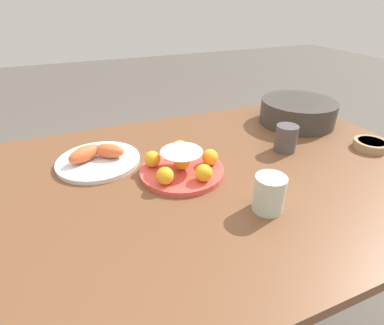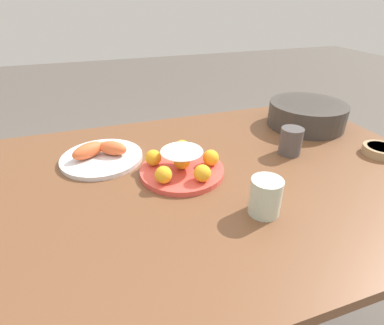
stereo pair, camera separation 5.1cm
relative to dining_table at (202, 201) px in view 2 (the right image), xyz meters
The scene contains 7 objects.
dining_table is the anchor object (origin of this frame).
cake_plate 0.13m from the dining_table, 147.12° to the left, with size 0.25×0.25×0.08m.
serving_bowl 0.59m from the dining_table, 22.93° to the left, with size 0.30×0.30×0.09m.
sauce_bowl 0.62m from the dining_table, ahead, with size 0.11×0.11×0.03m.
seafood_platter 0.35m from the dining_table, 144.47° to the left, with size 0.26×0.26×0.06m.
cup_near 0.26m from the dining_table, 68.03° to the right, with size 0.08×0.08×0.09m.
cup_far 0.35m from the dining_table, ahead, with size 0.07×0.07×0.09m.
Camera 2 is at (-0.27, -0.69, 1.23)m, focal length 28.00 mm.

